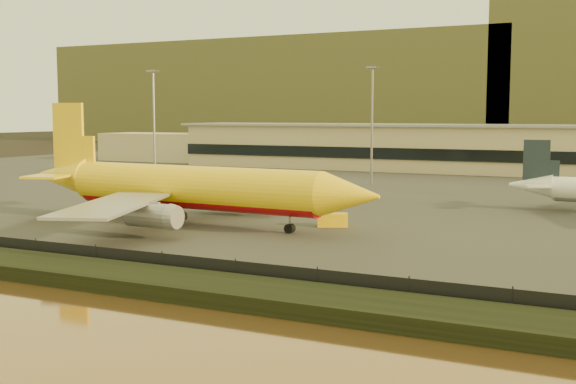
# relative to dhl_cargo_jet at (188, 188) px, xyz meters

# --- Properties ---
(ground) EXTENTS (900.00, 900.00, 0.00)m
(ground) POSITION_rel_dhl_cargo_jet_xyz_m (13.91, -15.24, -5.27)
(ground) COLOR black
(ground) RESTS_ON ground
(embankment) EXTENTS (320.00, 7.00, 1.40)m
(embankment) POSITION_rel_dhl_cargo_jet_xyz_m (13.91, -32.24, -4.57)
(embankment) COLOR black
(embankment) RESTS_ON ground
(tarmac) EXTENTS (320.00, 220.00, 0.20)m
(tarmac) POSITION_rel_dhl_cargo_jet_xyz_m (13.91, 79.76, -5.17)
(tarmac) COLOR #2D2D2D
(tarmac) RESTS_ON ground
(perimeter_fence) EXTENTS (300.00, 0.05, 2.20)m
(perimeter_fence) POSITION_rel_dhl_cargo_jet_xyz_m (13.91, -28.24, -3.97)
(perimeter_fence) COLOR black
(perimeter_fence) RESTS_ON tarmac
(terminal_building) EXTENTS (202.00, 25.00, 12.60)m
(terminal_building) POSITION_rel_dhl_cargo_jet_xyz_m (-0.61, 110.31, 0.98)
(terminal_building) COLOR tan
(terminal_building) RESTS_ON tarmac
(apron_light_masts) EXTENTS (152.20, 12.20, 25.40)m
(apron_light_masts) POSITION_rel_dhl_cargo_jet_xyz_m (28.91, 59.76, 10.44)
(apron_light_masts) COLOR slate
(apron_light_masts) RESTS_ON tarmac
(distant_hills) EXTENTS (470.00, 160.00, 70.00)m
(distant_hills) POSITION_rel_dhl_cargo_jet_xyz_m (-6.83, 324.76, 26.12)
(distant_hills) COLOR olive
(distant_hills) RESTS_ON ground
(dhl_cargo_jet) EXTENTS (56.74, 55.60, 16.96)m
(dhl_cargo_jet) POSITION_rel_dhl_cargo_jet_xyz_m (0.00, 0.00, 0.00)
(dhl_cargo_jet) COLOR yellow
(dhl_cargo_jet) RESTS_ON tarmac
(gse_vehicle_yellow) EXTENTS (4.48, 3.36, 1.84)m
(gse_vehicle_yellow) POSITION_rel_dhl_cargo_jet_xyz_m (18.82, 6.76, -4.15)
(gse_vehicle_yellow) COLOR yellow
(gse_vehicle_yellow) RESTS_ON tarmac
(gse_vehicle_white) EXTENTS (4.39, 2.24, 1.92)m
(gse_vehicle_white) POSITION_rel_dhl_cargo_jet_xyz_m (-1.89, 23.45, -4.11)
(gse_vehicle_white) COLOR white
(gse_vehicle_white) RESTS_ON tarmac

